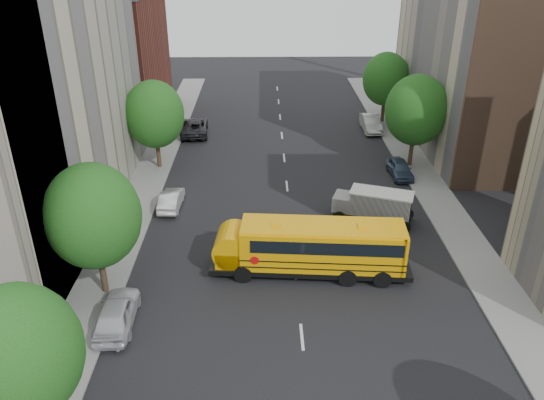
{
  "coord_description": "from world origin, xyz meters",
  "views": [
    {
      "loc": [
        -1.89,
        -28.92,
        18.48
      ],
      "look_at": [
        -1.35,
        2.0,
        2.79
      ],
      "focal_mm": 35.0,
      "sensor_mm": 36.0,
      "label": 1
    }
  ],
  "objects_px": {
    "street_tree_0": "(17,354)",
    "school_bus": "(309,246)",
    "parked_car_0": "(117,313)",
    "parked_car_2": "(194,127)",
    "street_tree_1": "(93,216)",
    "street_tree_2": "(154,114)",
    "parked_car_4": "(400,169)",
    "parked_car_5": "(371,123)",
    "safari_truck": "(374,205)",
    "street_tree_5": "(386,79)",
    "street_tree_4": "(416,110)",
    "parked_car_1": "(171,200)"
  },
  "relations": [
    {
      "from": "school_bus",
      "to": "parked_car_2",
      "type": "xyz_separation_m",
      "value": [
        -9.64,
        24.78,
        -1.08
      ]
    },
    {
      "from": "parked_car_2",
      "to": "parked_car_4",
      "type": "height_order",
      "value": "parked_car_2"
    },
    {
      "from": "street_tree_5",
      "to": "parked_car_5",
      "type": "xyz_separation_m",
      "value": [
        -1.75,
        -2.66,
        -3.91
      ]
    },
    {
      "from": "street_tree_2",
      "to": "parked_car_5",
      "type": "bearing_deg",
      "value": 24.77
    },
    {
      "from": "parked_car_4",
      "to": "school_bus",
      "type": "bearing_deg",
      "value": -124.44
    },
    {
      "from": "street_tree_1",
      "to": "street_tree_4",
      "type": "bearing_deg",
      "value": 39.29
    },
    {
      "from": "parked_car_4",
      "to": "parked_car_5",
      "type": "bearing_deg",
      "value": 89.58
    },
    {
      "from": "street_tree_0",
      "to": "parked_car_0",
      "type": "xyz_separation_m",
      "value": [
        1.4,
        7.12,
        -3.85
      ]
    },
    {
      "from": "school_bus",
      "to": "street_tree_5",
      "type": "bearing_deg",
      "value": 74.52
    },
    {
      "from": "street_tree_0",
      "to": "parked_car_1",
      "type": "height_order",
      "value": "street_tree_0"
    },
    {
      "from": "street_tree_1",
      "to": "street_tree_4",
      "type": "xyz_separation_m",
      "value": [
        22.0,
        18.0,
        0.12
      ]
    },
    {
      "from": "safari_truck",
      "to": "parked_car_0",
      "type": "distance_m",
      "value": 19.09
    },
    {
      "from": "street_tree_1",
      "to": "parked_car_0",
      "type": "distance_m",
      "value": 5.25
    },
    {
      "from": "school_bus",
      "to": "parked_car_1",
      "type": "bearing_deg",
      "value": 142.42
    },
    {
      "from": "street_tree_1",
      "to": "street_tree_2",
      "type": "xyz_separation_m",
      "value": [
        0.0,
        18.0,
        -0.12
      ]
    },
    {
      "from": "street_tree_2",
      "to": "safari_truck",
      "type": "bearing_deg",
      "value": -30.05
    },
    {
      "from": "street_tree_5",
      "to": "street_tree_4",
      "type": "bearing_deg",
      "value": -90.0
    },
    {
      "from": "street_tree_0",
      "to": "street_tree_2",
      "type": "height_order",
      "value": "street_tree_2"
    },
    {
      "from": "street_tree_4",
      "to": "parked_car_4",
      "type": "height_order",
      "value": "street_tree_4"
    },
    {
      "from": "street_tree_2",
      "to": "street_tree_4",
      "type": "distance_m",
      "value": 22.0
    },
    {
      "from": "street_tree_5",
      "to": "parked_car_5",
      "type": "distance_m",
      "value": 5.04
    },
    {
      "from": "street_tree_2",
      "to": "school_bus",
      "type": "relative_size",
      "value": 0.64
    },
    {
      "from": "street_tree_0",
      "to": "street_tree_5",
      "type": "xyz_separation_m",
      "value": [
        22.0,
        40.0,
        0.06
      ]
    },
    {
      "from": "school_bus",
      "to": "parked_car_5",
      "type": "distance_m",
      "value": 26.95
    },
    {
      "from": "street_tree_1",
      "to": "safari_truck",
      "type": "relative_size",
      "value": 1.39
    },
    {
      "from": "street_tree_5",
      "to": "parked_car_0",
      "type": "distance_m",
      "value": 39.0
    },
    {
      "from": "parked_car_2",
      "to": "street_tree_5",
      "type": "bearing_deg",
      "value": -174.73
    },
    {
      "from": "parked_car_4",
      "to": "street_tree_1",
      "type": "bearing_deg",
      "value": -144.64
    },
    {
      "from": "street_tree_0",
      "to": "parked_car_2",
      "type": "distance_m",
      "value": 36.83
    },
    {
      "from": "street_tree_2",
      "to": "school_bus",
      "type": "height_order",
      "value": "street_tree_2"
    },
    {
      "from": "street_tree_2",
      "to": "street_tree_5",
      "type": "bearing_deg",
      "value": 28.61
    },
    {
      "from": "street_tree_1",
      "to": "parked_car_4",
      "type": "xyz_separation_m",
      "value": [
        20.6,
        15.82,
        -4.26
      ]
    },
    {
      "from": "safari_truck",
      "to": "parked_car_2",
      "type": "distance_m",
      "value": 23.62
    },
    {
      "from": "street_tree_0",
      "to": "street_tree_4",
      "type": "height_order",
      "value": "street_tree_4"
    },
    {
      "from": "street_tree_5",
      "to": "street_tree_0",
      "type": "bearing_deg",
      "value": -118.81
    },
    {
      "from": "street_tree_4",
      "to": "parked_car_2",
      "type": "bearing_deg",
      "value": 156.69
    },
    {
      "from": "parked_car_2",
      "to": "parked_car_4",
      "type": "distance_m",
      "value": 21.4
    },
    {
      "from": "street_tree_4",
      "to": "parked_car_2",
      "type": "distance_m",
      "value": 22.09
    },
    {
      "from": "street_tree_2",
      "to": "street_tree_0",
      "type": "bearing_deg",
      "value": -90.0
    },
    {
      "from": "street_tree_0",
      "to": "school_bus",
      "type": "height_order",
      "value": "street_tree_0"
    },
    {
      "from": "parked_car_4",
      "to": "street_tree_4",
      "type": "bearing_deg",
      "value": 55.15
    },
    {
      "from": "parked_car_5",
      "to": "street_tree_5",
      "type": "bearing_deg",
      "value": 56.65
    },
    {
      "from": "school_bus",
      "to": "street_tree_1",
      "type": "bearing_deg",
      "value": -166.81
    },
    {
      "from": "parked_car_0",
      "to": "parked_car_2",
      "type": "height_order",
      "value": "parked_car_2"
    },
    {
      "from": "street_tree_1",
      "to": "safari_truck",
      "type": "distance_m",
      "value": 19.18
    },
    {
      "from": "street_tree_0",
      "to": "parked_car_1",
      "type": "bearing_deg",
      "value": 83.85
    },
    {
      "from": "street_tree_1",
      "to": "safari_truck",
      "type": "xyz_separation_m",
      "value": [
        16.93,
        8.2,
        -3.73
      ]
    },
    {
      "from": "street_tree_5",
      "to": "safari_truck",
      "type": "bearing_deg",
      "value": -103.08
    },
    {
      "from": "street_tree_0",
      "to": "school_bus",
      "type": "xyz_separation_m",
      "value": [
        11.74,
        11.79,
        -2.76
      ]
    },
    {
      "from": "street_tree_0",
      "to": "parked_car_1",
      "type": "xyz_separation_m",
      "value": [
        2.2,
        20.41,
        -3.98
      ]
    }
  ]
}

